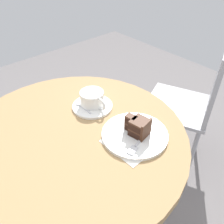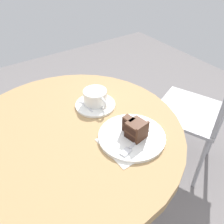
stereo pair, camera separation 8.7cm
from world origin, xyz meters
The scene contains 9 objects.
cafe_table centered at (0.00, 0.00, 0.62)m, with size 0.81×0.81×0.74m.
saucer centered at (-0.08, 0.15, 0.74)m, with size 0.16×0.16×0.01m.
coffee_cup centered at (-0.08, 0.16, 0.78)m, with size 0.13×0.10×0.06m.
teaspoon centered at (-0.10, 0.11, 0.75)m, with size 0.09×0.02×0.00m.
cake_plate centered at (0.15, 0.16, 0.74)m, with size 0.23×0.23×0.01m.
cake_slice centered at (0.16, 0.17, 0.78)m, with size 0.09×0.07×0.07m.
fork centered at (0.19, 0.13, 0.75)m, with size 0.06×0.15×0.00m.
napkin centered at (0.16, 0.14, 0.74)m, with size 0.17×0.19×0.00m.
cafe_chair centered at (0.01, 0.83, 0.51)m, with size 0.50×0.50×0.85m.
Camera 2 is at (0.60, -0.23, 1.32)m, focal length 38.00 mm.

